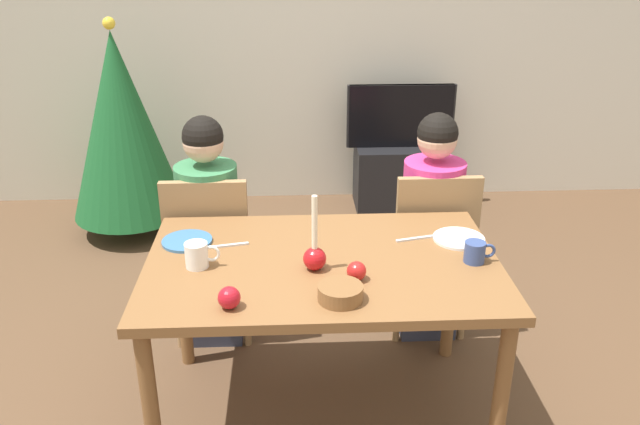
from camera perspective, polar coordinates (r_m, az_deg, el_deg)
ground_plane at (r=2.99m, az=0.20°, el=-17.07°), size 7.68×7.68×0.00m
back_wall at (r=4.91m, az=-1.43°, el=15.99°), size 6.40×0.10×2.60m
dining_table at (r=2.60m, az=0.22°, el=-5.87°), size 1.40×0.90×0.75m
chair_left at (r=3.24m, az=-9.67°, el=-3.12°), size 0.40×0.40×0.90m
chair_right at (r=3.28m, az=9.77°, el=-2.69°), size 0.40×0.40×0.90m
person_left_child at (r=3.24m, az=-9.68°, el=-1.95°), size 0.30×0.30×1.17m
person_right_child at (r=3.29m, az=9.72°, el=-1.54°), size 0.30×0.30×1.17m
tv_stand at (r=4.94m, az=6.87°, el=3.19°), size 0.64×0.40×0.48m
tv at (r=4.80m, az=7.14°, el=8.46°), size 0.79×0.05×0.46m
christmas_tree at (r=4.52m, az=-17.10°, el=7.31°), size 0.77×0.77×1.46m
candle_centerpiece at (r=2.47m, az=-0.48°, el=-3.71°), size 0.09×0.09×0.31m
plate_left at (r=2.76m, az=-11.66°, el=-2.48°), size 0.21×0.21×0.01m
plate_right at (r=2.79m, az=12.15°, el=-2.26°), size 0.22×0.22×0.01m
mug_left at (r=2.54m, az=-10.76°, el=-3.70°), size 0.14×0.09×0.10m
mug_right at (r=2.61m, az=13.57°, el=-3.41°), size 0.12×0.08×0.09m
fork_left at (r=2.70m, az=-8.23°, el=-2.91°), size 0.18×0.05×0.01m
fork_right at (r=2.76m, az=8.47°, el=-2.28°), size 0.18×0.06×0.01m
bowl_walnuts at (r=2.29m, az=1.81°, el=-7.10°), size 0.16×0.16×0.06m
apple_near_candle at (r=2.41m, az=3.24°, el=-5.18°), size 0.07×0.07×0.07m
apple_by_left_plate at (r=2.26m, az=-8.03°, el=-7.46°), size 0.08×0.08×0.08m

